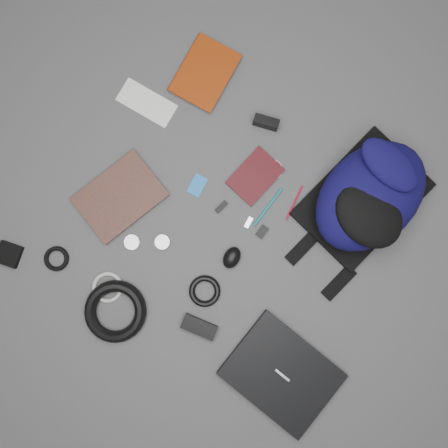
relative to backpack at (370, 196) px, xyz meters
The scene contains 24 objects.
ground 0.49m from the backpack, 137.30° to the right, with size 4.00×4.00×0.00m, color #4F4F51.
backpack is the anchor object (origin of this frame).
laptop 0.65m from the backpack, 83.13° to the right, with size 0.34×0.27×0.03m, color black.
textbook_red 0.79m from the backpack, behind, with size 0.17×0.23×0.03m, color maroon.
comic_book 0.90m from the backpack, 153.19° to the right, with size 0.20×0.28×0.02m, color #A8480C.
envelope 0.82m from the backpack, behind, with size 0.20×0.09×0.00m, color white.
dvd_case 0.38m from the backpack, 159.85° to the right, with size 0.12×0.17×0.01m, color #380A0E.
compact_camera 0.43m from the backpack, behind, with size 0.09×0.03×0.05m, color black.
sticker_disc 0.34m from the backpack, 166.30° to the right, with size 0.07×0.07×0.00m, color white.
pen_teal 0.34m from the backpack, 142.76° to the right, with size 0.01×0.01×0.16m, color #0D797A.
pen_red 0.25m from the backpack, 144.42° to the right, with size 0.01×0.01×0.13m, color #AC0D25.
id_badge 0.57m from the backpack, 152.51° to the right, with size 0.05×0.07×0.00m, color blue.
usb_black 0.49m from the backpack, 144.49° to the right, with size 0.02×0.05×0.01m, color black.
usb_silver 0.41m from the backpack, 136.01° to the right, with size 0.02×0.04×0.01m, color silver.
key_fob 0.37m from the backpack, 129.57° to the right, with size 0.03×0.04×0.01m, color black.
mouse 0.49m from the backpack, 123.49° to the right, with size 0.06×0.08×0.04m, color black.
headphone_left 0.70m from the backpack, 135.46° to the right, with size 0.05×0.05×0.01m, color #A7A7A9.
headphone_right 0.81m from the backpack, 137.00° to the right, with size 0.05×0.05×0.01m, color #B5B4B7.
cable_coil 0.63m from the backpack, 117.41° to the right, with size 0.11×0.11×0.02m, color black.
power_brick 0.71m from the backpack, 109.76° to the right, with size 0.12×0.05×0.03m, color black.
power_cord_coil 0.92m from the backpack, 123.22° to the right, with size 0.21×0.21×0.04m, color black.
pouch 1.22m from the backpack, 138.70° to the right, with size 0.08×0.08×0.02m, color black.
earbud_coil 1.07m from the backpack, 136.57° to the right, with size 0.09×0.09×0.02m, color black.
white_cable_coil 0.92m from the backpack, 128.51° to the right, with size 0.11×0.11×0.01m, color beige.
Camera 1 is at (0.04, -0.07, 1.50)m, focal length 35.00 mm.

